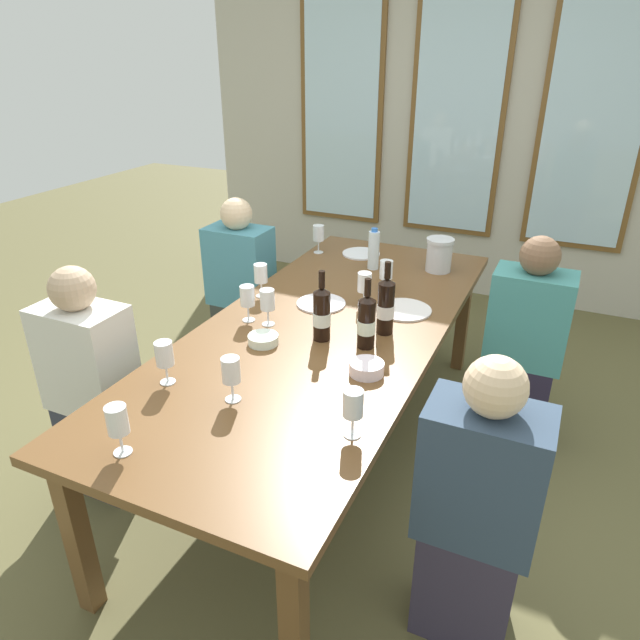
# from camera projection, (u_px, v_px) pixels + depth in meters

# --- Properties ---
(ground_plane) EXTENTS (12.00, 12.00, 0.00)m
(ground_plane) POSITION_uv_depth(u_px,v_px,m) (324.00, 453.00, 2.98)
(ground_plane) COLOR brown
(back_wall_with_windows) EXTENTS (4.25, 0.10, 2.90)m
(back_wall_with_windows) POSITION_uv_depth(u_px,v_px,m) (458.00, 111.00, 4.38)
(back_wall_with_windows) COLOR #B6B1A0
(back_wall_with_windows) RESTS_ON ground
(dining_table) EXTENTS (1.05, 2.53, 0.74)m
(dining_table) POSITION_uv_depth(u_px,v_px,m) (324.00, 337.00, 2.68)
(dining_table) COLOR brown
(dining_table) RESTS_ON ground
(white_plate_0) EXTENTS (0.27, 0.27, 0.01)m
(white_plate_0) POSITION_uv_depth(u_px,v_px,m) (404.00, 310.00, 2.80)
(white_plate_0) COLOR white
(white_plate_0) RESTS_ON dining_table
(white_plate_1) EXTENTS (0.23, 0.23, 0.01)m
(white_plate_1) POSITION_uv_depth(u_px,v_px,m) (361.00, 254.00, 3.54)
(white_plate_1) COLOR white
(white_plate_1) RESTS_ON dining_table
(white_plate_2) EXTENTS (0.24, 0.24, 0.01)m
(white_plate_2) POSITION_uv_depth(u_px,v_px,m) (321.00, 303.00, 2.87)
(white_plate_2) COLOR white
(white_plate_2) RESTS_ON dining_table
(metal_pitcher) EXTENTS (0.16, 0.16, 0.19)m
(metal_pitcher) POSITION_uv_depth(u_px,v_px,m) (439.00, 255.00, 3.25)
(metal_pitcher) COLOR silver
(metal_pitcher) RESTS_ON dining_table
(wine_bottle_0) EXTENTS (0.08, 0.08, 0.32)m
(wine_bottle_0) POSITION_uv_depth(u_px,v_px,m) (322.00, 314.00, 2.48)
(wine_bottle_0) COLOR black
(wine_bottle_0) RESTS_ON dining_table
(wine_bottle_1) EXTENTS (0.08, 0.08, 0.34)m
(wine_bottle_1) POSITION_uv_depth(u_px,v_px,m) (386.00, 306.00, 2.54)
(wine_bottle_1) COLOR black
(wine_bottle_1) RESTS_ON dining_table
(wine_bottle_2) EXTENTS (0.08, 0.08, 0.31)m
(wine_bottle_2) POSITION_uv_depth(u_px,v_px,m) (366.00, 321.00, 2.42)
(wine_bottle_2) COLOR black
(wine_bottle_2) RESTS_ON dining_table
(tasting_bowl_0) EXTENTS (0.14, 0.14, 0.05)m
(tasting_bowl_0) POSITION_uv_depth(u_px,v_px,m) (367.00, 368.00, 2.26)
(tasting_bowl_0) COLOR white
(tasting_bowl_0) RESTS_ON dining_table
(tasting_bowl_1) EXTENTS (0.13, 0.13, 0.04)m
(tasting_bowl_1) POSITION_uv_depth(u_px,v_px,m) (263.00, 339.00, 2.49)
(tasting_bowl_1) COLOR white
(tasting_bowl_1) RESTS_ON dining_table
(water_bottle) EXTENTS (0.06, 0.06, 0.24)m
(water_bottle) POSITION_uv_depth(u_px,v_px,m) (374.00, 250.00, 3.28)
(water_bottle) COLOR white
(water_bottle) RESTS_ON dining_table
(wine_glass_0) EXTENTS (0.07, 0.07, 0.17)m
(wine_glass_0) POSITION_uv_depth(u_px,v_px,m) (364.00, 284.00, 2.81)
(wine_glass_0) COLOR white
(wine_glass_0) RESTS_ON dining_table
(wine_glass_1) EXTENTS (0.07, 0.07, 0.17)m
(wine_glass_1) POSITION_uv_depth(u_px,v_px,m) (318.00, 234.00, 3.53)
(wine_glass_1) COLOR white
(wine_glass_1) RESTS_ON dining_table
(wine_glass_2) EXTENTS (0.07, 0.07, 0.17)m
(wine_glass_2) POSITION_uv_depth(u_px,v_px,m) (247.00, 297.00, 2.66)
(wine_glass_2) COLOR white
(wine_glass_2) RESTS_ON dining_table
(wine_glass_3) EXTENTS (0.07, 0.07, 0.17)m
(wine_glass_3) POSITION_uv_depth(u_px,v_px,m) (164.00, 355.00, 2.16)
(wine_glass_3) COLOR white
(wine_glass_3) RESTS_ON dining_table
(wine_glass_4) EXTENTS (0.07, 0.07, 0.17)m
(wine_glass_4) POSITION_uv_depth(u_px,v_px,m) (261.00, 274.00, 2.91)
(wine_glass_4) COLOR white
(wine_glass_4) RESTS_ON dining_table
(wine_glass_5) EXTENTS (0.07, 0.07, 0.17)m
(wine_glass_5) POSITION_uv_depth(u_px,v_px,m) (267.00, 300.00, 2.61)
(wine_glass_5) COLOR white
(wine_glass_5) RESTS_ON dining_table
(wine_glass_6) EXTENTS (0.07, 0.07, 0.17)m
(wine_glass_6) POSITION_uv_depth(u_px,v_px,m) (386.00, 271.00, 2.96)
(wine_glass_6) COLOR white
(wine_glass_6) RESTS_ON dining_table
(wine_glass_7) EXTENTS (0.07, 0.07, 0.17)m
(wine_glass_7) POSITION_uv_depth(u_px,v_px,m) (353.00, 405.00, 1.86)
(wine_glass_7) COLOR white
(wine_glass_7) RESTS_ON dining_table
(wine_glass_8) EXTENTS (0.07, 0.07, 0.17)m
(wine_glass_8) POSITION_uv_depth(u_px,v_px,m) (231.00, 371.00, 2.05)
(wine_glass_8) COLOR white
(wine_glass_8) RESTS_ON dining_table
(wine_glass_9) EXTENTS (0.07, 0.07, 0.17)m
(wine_glass_9) POSITION_uv_depth(u_px,v_px,m) (117.00, 421.00, 1.78)
(wine_glass_9) COLOR white
(wine_glass_9) RESTS_ON dining_table
(seated_person_0) EXTENTS (0.38, 0.24, 1.11)m
(seated_person_0) POSITION_uv_depth(u_px,v_px,m) (93.00, 390.00, 2.55)
(seated_person_0) COLOR #2F3443
(seated_person_0) RESTS_ON ground
(seated_person_1) EXTENTS (0.38, 0.24, 1.11)m
(seated_person_1) POSITION_uv_depth(u_px,v_px,m) (476.00, 513.00, 1.89)
(seated_person_1) COLOR #332E41
(seated_person_1) RESTS_ON ground
(seated_person_2) EXTENTS (0.38, 0.24, 1.11)m
(seated_person_2) POSITION_uv_depth(u_px,v_px,m) (241.00, 291.00, 3.57)
(seated_person_2) COLOR #333934
(seated_person_2) RESTS_ON ground
(seated_person_3) EXTENTS (0.38, 0.24, 1.11)m
(seated_person_3) POSITION_uv_depth(u_px,v_px,m) (524.00, 347.00, 2.91)
(seated_person_3) COLOR #272236
(seated_person_3) RESTS_ON ground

